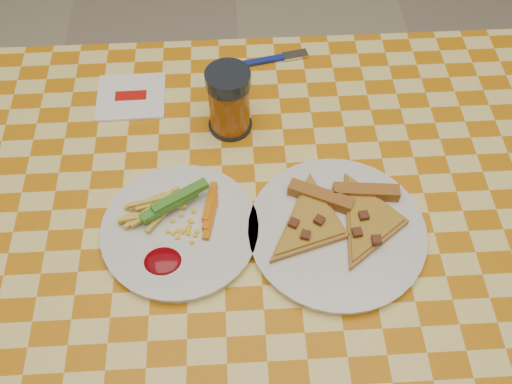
% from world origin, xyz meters
% --- Properties ---
extents(table, '(1.28, 0.88, 0.76)m').
position_xyz_m(table, '(0.00, 0.00, 0.68)').
color(table, silver).
rests_on(table, ground).
extents(plate_left, '(0.28, 0.28, 0.01)m').
position_xyz_m(plate_left, '(-0.11, 0.02, 0.76)').
color(plate_left, silver).
rests_on(plate_left, table).
extents(plate_right, '(0.32, 0.32, 0.01)m').
position_xyz_m(plate_right, '(0.11, 0.01, 0.76)').
color(plate_right, silver).
rests_on(plate_right, table).
extents(fries_veggies, '(0.16, 0.15, 0.04)m').
position_xyz_m(fries_veggies, '(-0.12, 0.03, 0.78)').
color(fries_veggies, '#F8C74E').
rests_on(fries_veggies, plate_left).
extents(pizza_slices, '(0.25, 0.22, 0.02)m').
position_xyz_m(pizza_slices, '(0.12, 0.02, 0.78)').
color(pizza_slices, '#B06936').
rests_on(pizza_slices, plate_right).
extents(drink_glass, '(0.07, 0.07, 0.12)m').
position_xyz_m(drink_glass, '(-0.04, 0.22, 0.81)').
color(drink_glass, black).
rests_on(drink_glass, table).
extents(napkin, '(0.12, 0.11, 0.01)m').
position_xyz_m(napkin, '(-0.20, 0.30, 0.76)').
color(napkin, white).
rests_on(napkin, table).
extents(fork, '(0.15, 0.05, 0.01)m').
position_xyz_m(fork, '(0.04, 0.38, 0.76)').
color(fork, navy).
rests_on(fork, table).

